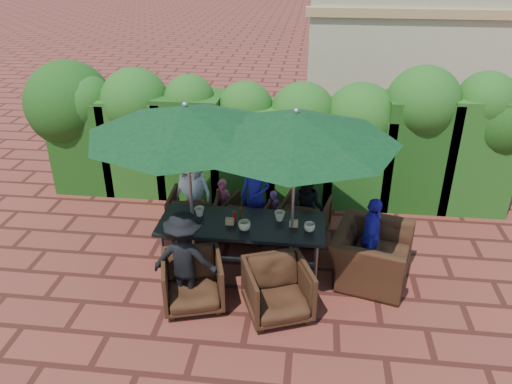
# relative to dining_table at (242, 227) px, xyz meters

# --- Properties ---
(ground) EXTENTS (80.00, 80.00, 0.00)m
(ground) POSITION_rel_dining_table_xyz_m (0.24, 0.07, -0.68)
(ground) COLOR maroon
(ground) RESTS_ON ground
(dining_table) EXTENTS (2.34, 0.90, 0.75)m
(dining_table) POSITION_rel_dining_table_xyz_m (0.00, 0.00, 0.00)
(dining_table) COLOR black
(dining_table) RESTS_ON ground
(umbrella_left) EXTENTS (2.68, 2.68, 2.46)m
(umbrella_left) POSITION_rel_dining_table_xyz_m (-0.72, 0.06, 1.54)
(umbrella_left) COLOR gray
(umbrella_left) RESTS_ON ground
(umbrella_right) EXTENTS (2.70, 2.70, 2.46)m
(umbrella_right) POSITION_rel_dining_table_xyz_m (0.71, -0.03, 1.54)
(umbrella_right) COLOR gray
(umbrella_right) RESTS_ON ground
(chair_far_left) EXTENTS (0.83, 0.78, 0.82)m
(chair_far_left) POSITION_rel_dining_table_xyz_m (-0.88, 0.85, -0.27)
(chair_far_left) COLOR black
(chair_far_left) RESTS_ON ground
(chair_far_mid) EXTENTS (0.83, 0.80, 0.70)m
(chair_far_mid) POSITION_rel_dining_table_xyz_m (-0.02, 0.91, -0.33)
(chair_far_mid) COLOR black
(chair_far_mid) RESTS_ON ground
(chair_far_right) EXTENTS (0.84, 0.81, 0.73)m
(chair_far_right) POSITION_rel_dining_table_xyz_m (0.89, 0.97, -0.31)
(chair_far_right) COLOR black
(chair_far_right) RESTS_ON ground
(chair_near_left) EXTENTS (0.93, 0.90, 0.78)m
(chair_near_left) POSITION_rel_dining_table_xyz_m (-0.52, -0.89, -0.28)
(chair_near_left) COLOR black
(chair_near_left) RESTS_ON ground
(chair_near_right) EXTENTS (0.99, 0.96, 0.80)m
(chair_near_right) POSITION_rel_dining_table_xyz_m (0.60, -0.95, -0.28)
(chair_near_right) COLOR black
(chair_near_right) RESTS_ON ground
(chair_end_right) EXTENTS (1.02, 1.31, 1.00)m
(chair_end_right) POSITION_rel_dining_table_xyz_m (1.83, -0.03, -0.17)
(chair_end_right) COLOR black
(chair_end_right) RESTS_ON ground
(adult_far_left) EXTENTS (0.75, 0.56, 1.35)m
(adult_far_left) POSITION_rel_dining_table_xyz_m (-0.92, 0.99, 0.00)
(adult_far_left) COLOR white
(adult_far_left) RESTS_ON ground
(adult_far_mid) EXTENTS (0.52, 0.44, 1.31)m
(adult_far_mid) POSITION_rel_dining_table_xyz_m (0.07, 1.00, -0.02)
(adult_far_mid) COLOR #2721B5
(adult_far_mid) RESTS_ON ground
(adult_far_right) EXTENTS (0.61, 0.47, 1.12)m
(adult_far_right) POSITION_rel_dining_table_xyz_m (0.91, 0.87, -0.11)
(adult_far_right) COLOR black
(adult_far_right) RESTS_ON ground
(adult_near_left) EXTENTS (0.87, 0.42, 1.34)m
(adult_near_left) POSITION_rel_dining_table_xyz_m (-0.61, -0.85, -0.01)
(adult_near_left) COLOR black
(adult_near_left) RESTS_ON ground
(adult_end_right) EXTENTS (0.44, 0.74, 1.20)m
(adult_end_right) POSITION_rel_dining_table_xyz_m (1.82, 0.07, -0.08)
(adult_end_right) COLOR #2721B5
(adult_end_right) RESTS_ON ground
(child_left) EXTENTS (0.38, 0.35, 0.89)m
(child_left) POSITION_rel_dining_table_xyz_m (-0.47, 1.04, -0.23)
(child_left) COLOR #CE4869
(child_left) RESTS_ON ground
(child_right) EXTENTS (0.28, 0.24, 0.74)m
(child_right) POSITION_rel_dining_table_xyz_m (0.37, 1.03, -0.30)
(child_right) COLOR #8C4596
(child_right) RESTS_ON ground
(pedestrian_a) EXTENTS (1.56, 1.27, 1.62)m
(pedestrian_a) POSITION_rel_dining_table_xyz_m (1.87, 4.15, 0.13)
(pedestrian_a) COLOR #2A8424
(pedestrian_a) RESTS_ON ground
(pedestrian_b) EXTENTS (1.00, 0.79, 1.83)m
(pedestrian_b) POSITION_rel_dining_table_xyz_m (2.93, 4.38, 0.24)
(pedestrian_b) COLOR #CE4869
(pedestrian_b) RESTS_ON ground
(pedestrian_c) EXTENTS (1.02, 0.55, 1.53)m
(pedestrian_c) POSITION_rel_dining_table_xyz_m (3.33, 4.50, 0.09)
(pedestrian_c) COLOR #96989F
(pedestrian_c) RESTS_ON ground
(cup_a) EXTENTS (0.16, 0.16, 0.12)m
(cup_a) POSITION_rel_dining_table_xyz_m (-0.90, -0.17, 0.14)
(cup_a) COLOR beige
(cup_a) RESTS_ON dining_table
(cup_b) EXTENTS (0.14, 0.14, 0.13)m
(cup_b) POSITION_rel_dining_table_xyz_m (-0.63, 0.13, 0.14)
(cup_b) COLOR beige
(cup_b) RESTS_ON dining_table
(cup_c) EXTENTS (0.17, 0.17, 0.13)m
(cup_c) POSITION_rel_dining_table_xyz_m (0.07, -0.18, 0.14)
(cup_c) COLOR beige
(cup_c) RESTS_ON dining_table
(cup_d) EXTENTS (0.15, 0.15, 0.14)m
(cup_d) POSITION_rel_dining_table_xyz_m (0.53, 0.14, 0.14)
(cup_d) COLOR beige
(cup_d) RESTS_ON dining_table
(cup_e) EXTENTS (0.15, 0.15, 0.12)m
(cup_e) POSITION_rel_dining_table_xyz_m (0.95, -0.11, 0.14)
(cup_e) COLOR beige
(cup_e) RESTS_ON dining_table
(ketchup_bottle) EXTENTS (0.04, 0.04, 0.17)m
(ketchup_bottle) POSITION_rel_dining_table_xyz_m (-0.10, 0.01, 0.16)
(ketchup_bottle) COLOR #B20C0A
(ketchup_bottle) RESTS_ON dining_table
(sauce_bottle) EXTENTS (0.04, 0.04, 0.17)m
(sauce_bottle) POSITION_rel_dining_table_xyz_m (-0.03, 0.12, 0.16)
(sauce_bottle) COLOR #4C230C
(sauce_bottle) RESTS_ON dining_table
(serving_tray) EXTENTS (0.35, 0.25, 0.02)m
(serving_tray) POSITION_rel_dining_table_xyz_m (-0.82, -0.22, 0.08)
(serving_tray) COLOR olive
(serving_tray) RESTS_ON dining_table
(number_block_left) EXTENTS (0.12, 0.06, 0.10)m
(number_block_left) POSITION_rel_dining_table_xyz_m (-0.16, -0.06, 0.12)
(number_block_left) COLOR tan
(number_block_left) RESTS_ON dining_table
(number_block_right) EXTENTS (0.12, 0.06, 0.10)m
(number_block_right) POSITION_rel_dining_table_xyz_m (0.73, -0.01, 0.12)
(number_block_right) COLOR tan
(number_block_right) RESTS_ON dining_table
(hedge_wall) EXTENTS (9.10, 1.60, 2.50)m
(hedge_wall) POSITION_rel_dining_table_xyz_m (0.15, 2.39, 0.64)
(hedge_wall) COLOR #14330D
(hedge_wall) RESTS_ON ground
(building) EXTENTS (6.20, 3.08, 3.20)m
(building) POSITION_rel_dining_table_xyz_m (3.74, 7.06, 0.93)
(building) COLOR #BFB18E
(building) RESTS_ON ground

